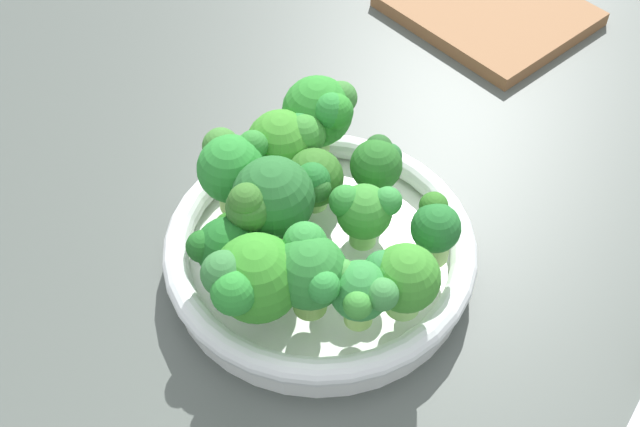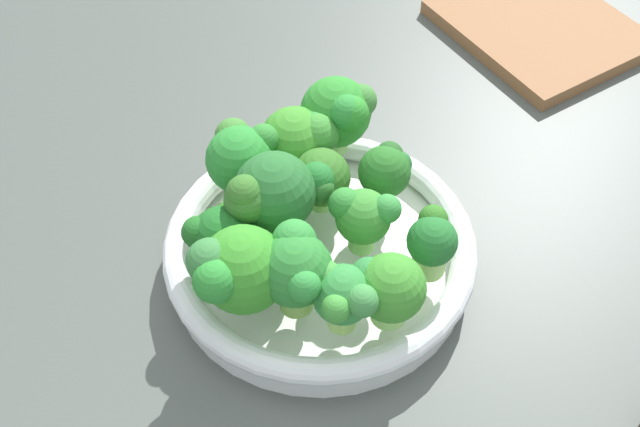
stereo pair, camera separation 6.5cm
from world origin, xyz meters
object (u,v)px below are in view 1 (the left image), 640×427
broccoli_floret_2 (378,166)px  broccoli_floret_7 (289,142)px  broccoli_floret_1 (435,228)px  cutting_board (488,9)px  broccoli_floret_6 (252,280)px  broccoli_floret_8 (268,200)px  broccoli_floret_3 (322,111)px  broccoli_floret_0 (308,270)px  broccoli_floret_9 (363,211)px  broccoli_floret_4 (226,248)px  broccoli_floret_10 (404,277)px  bowl (320,252)px  broccoli_floret_11 (313,179)px  broccoli_floret_12 (360,292)px  broccoli_floret_5 (232,167)px

broccoli_floret_2 → broccoli_floret_7: size_ratio=0.88×
broccoli_floret_1 → cutting_board: 40.62cm
broccoli_floret_1 → broccoli_floret_6: (-2.58, -15.09, 1.15)cm
broccoli_floret_2 → broccoli_floret_8: (-0.62, -10.27, 1.28)cm
broccoli_floret_3 → broccoli_floret_0: bearing=-36.1°
broccoli_floret_8 → broccoli_floret_9: size_ratio=1.34×
broccoli_floret_0 → broccoli_floret_9: broccoli_floret_0 is taller
broccoli_floret_0 → cutting_board: 49.13cm
broccoli_floret_3 → broccoli_floret_7: size_ratio=1.14×
broccoli_floret_9 → broccoli_floret_4: bearing=-105.3°
broccoli_floret_10 → broccoli_floret_3: bearing=167.1°
broccoli_floret_10 → broccoli_floret_4: bearing=-135.4°
bowl → broccoli_floret_11: bearing=156.9°
broccoli_floret_0 → broccoli_floret_8: 7.46cm
broccoli_floret_4 → broccoli_floret_2: bearing=92.3°
broccoli_floret_4 → broccoli_floret_12: broccoli_floret_12 is taller
broccoli_floret_7 → broccoli_floret_8: size_ratio=0.84×
broccoli_floret_2 → cutting_board: (-19.26, 29.69, -6.88)cm
broccoli_floret_12 → cutting_board: size_ratio=0.29×
broccoli_floret_0 → broccoli_floret_5: size_ratio=1.00×
broccoli_floret_6 → broccoli_floret_12: bearing=52.3°
broccoli_floret_12 → cutting_board: bearing=127.3°
broccoli_floret_0 → broccoli_floret_10: size_ratio=1.16×
bowl → broccoli_floret_5: 10.47cm
broccoli_floret_7 → broccoli_floret_10: broccoli_floret_7 is taller
broccoli_floret_8 → broccoli_floret_10: (11.18, 5.18, -1.26)cm
broccoli_floret_8 → broccoli_floret_10: size_ratio=1.27×
broccoli_floret_4 → broccoli_floret_1: bearing=64.5°
broccoli_floret_5 → broccoli_floret_12: 15.91cm
broccoli_floret_0 → broccoli_floret_12: broccoli_floret_0 is taller
broccoli_floret_3 → broccoli_floret_10: broccoli_floret_3 is taller
bowl → broccoli_floret_1: 10.64cm
bowl → broccoli_floret_11: (-3.17, 1.35, 5.45)cm
broccoli_floret_9 → cutting_board: size_ratio=0.29×
bowl → broccoli_floret_2: (-1.40, 6.72, 5.61)cm
broccoli_floret_3 → broccoli_floret_8: bearing=-54.4°
broccoli_floret_6 → broccoli_floret_10: broccoli_floret_6 is taller
broccoli_floret_6 → broccoli_floret_10: bearing=61.6°
broccoli_floret_9 → broccoli_floret_10: bearing=-8.7°
broccoli_floret_3 → broccoli_floret_6: bearing=-48.6°
broccoli_floret_4 → broccoli_floret_10: broccoli_floret_10 is taller
cutting_board → broccoli_floret_9: bearing=-55.9°
broccoli_floret_10 → broccoli_floret_5: bearing=-160.7°
bowl → broccoli_floret_10: (9.15, 1.63, 5.64)cm
broccoli_floret_6 → broccoli_floret_3: bearing=131.4°
broccoli_floret_9 → bowl: bearing=-128.7°
broccoli_floret_2 → broccoli_floret_5: broccoli_floret_5 is taller
broccoli_floret_0 → broccoli_floret_7: 14.42cm
broccoli_floret_2 → broccoli_floret_5: size_ratio=0.80×
broccoli_floret_6 → broccoli_floret_0: bearing=67.1°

